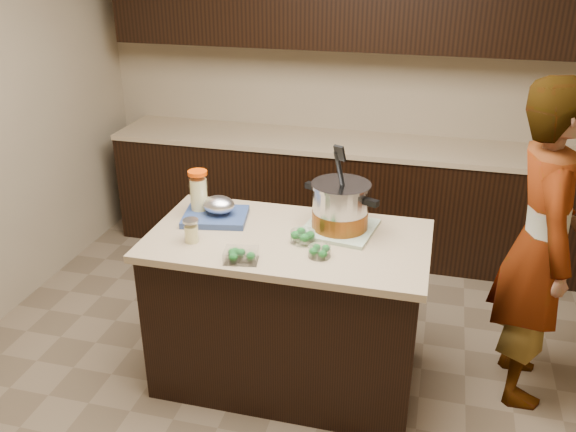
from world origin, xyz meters
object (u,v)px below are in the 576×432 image
object	(u,v)px
stock_pot	(340,209)
lemonade_pitcher	(199,195)
island	(288,309)
person	(541,246)

from	to	relation	value
stock_pot	lemonade_pitcher	size ratio (longest dim) A/B	1.73
island	stock_pot	bearing A→B (deg)	30.95
island	lemonade_pitcher	world-z (taller)	lemonade_pitcher
stock_pot	person	size ratio (longest dim) A/B	0.25
stock_pot	person	bearing A→B (deg)	29.58
island	lemonade_pitcher	bearing A→B (deg)	164.72
island	person	size ratio (longest dim) A/B	0.83
lemonade_pitcher	stock_pot	bearing A→B (deg)	-0.22
lemonade_pitcher	person	distance (m)	1.83
island	person	distance (m)	1.37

